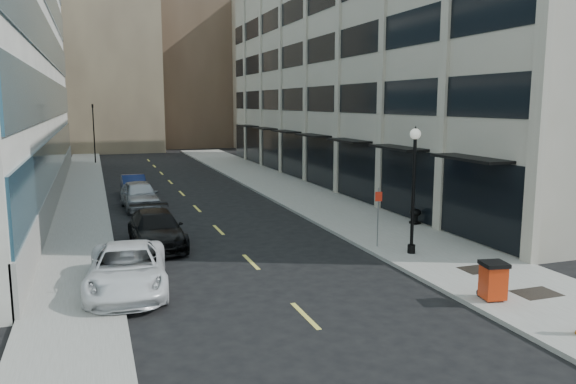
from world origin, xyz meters
TOP-DOWN VIEW (x-y plane):
  - ground at (0.00, 0.00)m, footprint 160.00×160.00m
  - sidewalk_right at (7.50, 20.00)m, footprint 5.00×80.00m
  - sidewalk_left at (-6.50, 20.00)m, footprint 3.00×80.00m
  - building_right at (16.94, 26.99)m, footprint 15.30×46.50m
  - skyline_tan_near at (-4.00, 68.00)m, footprint 14.00×18.00m
  - skyline_brown at (8.00, 72.00)m, footprint 12.00×16.00m
  - skyline_tan_far at (-14.00, 78.00)m, footprint 12.00×14.00m
  - skyline_stone at (18.00, 66.00)m, footprint 10.00×14.00m
  - grate_mid at (7.60, 1.00)m, footprint 1.40×1.00m
  - grate_far at (7.60, 3.80)m, footprint 1.40×1.00m
  - road_centerline at (0.00, 17.00)m, footprint 0.15×68.20m
  - traffic_signal at (-5.50, 48.00)m, footprint 0.66×0.66m
  - car_white_van at (-4.80, 6.00)m, footprint 3.01×5.71m
  - car_black_pickup at (-3.23, 11.74)m, footprint 2.30×5.33m
  - car_silver_sedan at (-3.20, 21.00)m, footprint 2.25×5.03m
  - car_blue_sedan at (-3.20, 25.96)m, footprint 1.57×4.31m
  - trash_bin at (5.87, 1.00)m, footprint 0.86×0.90m
  - lamppost at (6.40, 6.61)m, footprint 0.43×0.43m
  - sign_post at (5.60, 8.02)m, footprint 0.30×0.10m
  - urn_planter at (9.58, 11.44)m, footprint 0.57×0.57m

SIDE VIEW (x-z plane):
  - ground at x=0.00m, z-range 0.00..0.00m
  - road_centerline at x=0.00m, z-range 0.00..0.01m
  - sidewalk_right at x=7.50m, z-range 0.00..0.15m
  - sidewalk_left at x=-6.50m, z-range 0.00..0.15m
  - grate_mid at x=7.60m, z-range 0.15..0.16m
  - grate_far at x=7.60m, z-range 0.15..0.16m
  - urn_planter at x=9.58m, z-range 0.23..1.02m
  - car_blue_sedan at x=-3.20m, z-range 0.00..1.41m
  - car_black_pickup at x=-3.23m, z-range 0.00..1.53m
  - car_white_van at x=-4.80m, z-range 0.00..1.53m
  - trash_bin at x=5.87m, z-range 0.20..1.40m
  - car_silver_sedan at x=-3.20m, z-range 0.00..1.68m
  - sign_post at x=5.60m, z-range 0.50..3.04m
  - lamppost at x=6.40m, z-range 0.60..5.79m
  - traffic_signal at x=-5.50m, z-range 2.23..9.21m
  - building_right at x=16.94m, z-range -0.13..18.12m
  - skyline_stone at x=18.00m, z-range 0.00..20.00m
  - skyline_tan_far at x=-14.00m, z-range 0.00..22.00m
  - skyline_tan_near at x=-4.00m, z-range 0.00..28.00m
  - skyline_brown at x=8.00m, z-range 0.00..34.00m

